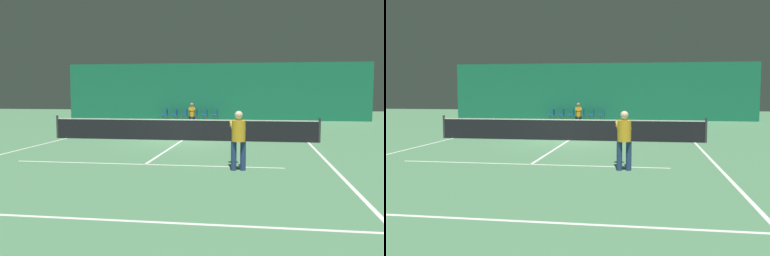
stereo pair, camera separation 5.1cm
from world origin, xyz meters
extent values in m
plane|color=#4C7F56|center=(0.00, 0.00, 0.00)|extent=(60.00, 60.00, 0.00)
cube|color=#196B4C|center=(0.00, 13.67, 2.15)|extent=(23.00, 0.12, 4.31)
cube|color=white|center=(0.00, 11.90, 0.00)|extent=(11.00, 0.10, 0.00)
cube|color=white|center=(0.00, -11.90, 0.00)|extent=(11.00, 0.10, 0.00)
cube|color=white|center=(0.00, 6.40, 0.00)|extent=(8.25, 0.10, 0.00)
cube|color=white|center=(0.00, -6.40, 0.00)|extent=(8.25, 0.10, 0.00)
cube|color=white|center=(-5.50, 0.00, 0.00)|extent=(0.10, 23.80, 0.00)
cube|color=white|center=(5.50, 0.00, 0.00)|extent=(0.10, 23.80, 0.00)
cube|color=white|center=(0.00, 0.00, 0.00)|extent=(0.10, 12.80, 0.00)
cube|color=black|center=(0.00, 0.00, 0.47)|extent=(11.90, 0.02, 0.95)
cube|color=white|center=(0.00, 0.00, 0.92)|extent=(11.90, 0.02, 0.05)
cylinder|color=#333338|center=(-5.95, 0.00, 0.53)|extent=(0.10, 0.10, 1.07)
cylinder|color=#333338|center=(5.95, 0.00, 0.53)|extent=(0.10, 0.10, 1.07)
cylinder|color=navy|center=(2.69, -6.97, 0.41)|extent=(0.18, 0.18, 0.81)
cylinder|color=navy|center=(2.95, -6.92, 0.41)|extent=(0.18, 0.18, 0.81)
cylinder|color=gold|center=(2.82, -6.94, 1.11)|extent=(0.44, 0.44, 0.59)
sphere|color=beige|center=(2.82, -6.94, 1.55)|extent=(0.22, 0.22, 0.22)
cylinder|color=gold|center=(2.63, -6.71, 1.24)|extent=(0.19, 0.57, 0.24)
cylinder|color=gold|center=(2.93, -6.66, 1.24)|extent=(0.19, 0.57, 0.24)
cylinder|color=black|center=(2.71, -6.27, 1.17)|extent=(0.08, 0.31, 0.03)
torus|color=#1951B2|center=(2.66, -5.97, 1.17)|extent=(0.38, 0.38, 0.03)
cylinder|color=silver|center=(2.66, -5.97, 1.17)|extent=(0.32, 0.32, 0.00)
cylinder|color=navy|center=(-0.30, 5.52, 0.38)|extent=(0.16, 0.16, 0.75)
cylinder|color=navy|center=(-0.54, 5.48, 0.38)|extent=(0.16, 0.16, 0.75)
cylinder|color=gold|center=(-0.42, 5.50, 1.02)|extent=(0.40, 0.40, 0.54)
sphere|color=#936B4C|center=(-0.42, 5.50, 1.43)|extent=(0.21, 0.21, 0.21)
cylinder|color=gold|center=(-0.24, 5.28, 1.15)|extent=(0.17, 0.52, 0.22)
cylinder|color=gold|center=(-0.52, 5.23, 1.15)|extent=(0.17, 0.52, 0.22)
cylinder|color=black|center=(-0.32, 4.86, 1.08)|extent=(0.07, 0.31, 0.03)
torus|color=black|center=(-0.27, 4.56, 1.08)|extent=(0.38, 0.38, 0.03)
cylinder|color=silver|center=(-0.27, 4.56, 1.08)|extent=(0.32, 0.32, 0.00)
cylinder|color=brown|center=(-3.92, 13.31, 0.20)|extent=(0.03, 0.03, 0.39)
cylinder|color=brown|center=(-3.92, 12.93, 0.20)|extent=(0.03, 0.03, 0.39)
cylinder|color=brown|center=(-3.54, 13.31, 0.20)|extent=(0.03, 0.03, 0.39)
cylinder|color=brown|center=(-3.54, 12.93, 0.20)|extent=(0.03, 0.03, 0.39)
cube|color=#19479E|center=(-3.73, 13.12, 0.41)|extent=(0.44, 0.44, 0.05)
cube|color=#19479E|center=(-3.53, 13.12, 0.64)|extent=(0.04, 0.44, 0.40)
cylinder|color=brown|center=(-3.15, 13.31, 0.20)|extent=(0.03, 0.03, 0.39)
cylinder|color=brown|center=(-3.15, 12.93, 0.20)|extent=(0.03, 0.03, 0.39)
cylinder|color=brown|center=(-2.77, 13.31, 0.20)|extent=(0.03, 0.03, 0.39)
cylinder|color=brown|center=(-2.77, 12.93, 0.20)|extent=(0.03, 0.03, 0.39)
cube|color=#19479E|center=(-2.96, 13.12, 0.41)|extent=(0.44, 0.44, 0.05)
cube|color=#19479E|center=(-2.76, 13.12, 0.64)|extent=(0.04, 0.44, 0.40)
cylinder|color=brown|center=(-2.39, 13.31, 0.20)|extent=(0.03, 0.03, 0.39)
cylinder|color=brown|center=(-2.39, 12.93, 0.20)|extent=(0.03, 0.03, 0.39)
cylinder|color=brown|center=(-2.01, 13.31, 0.20)|extent=(0.03, 0.03, 0.39)
cylinder|color=brown|center=(-2.01, 12.93, 0.20)|extent=(0.03, 0.03, 0.39)
cube|color=#19479E|center=(-2.20, 13.12, 0.41)|extent=(0.44, 0.44, 0.05)
cube|color=#19479E|center=(-2.00, 13.12, 0.64)|extent=(0.04, 0.44, 0.40)
cylinder|color=brown|center=(-1.62, 13.31, 0.20)|extent=(0.03, 0.03, 0.39)
cylinder|color=brown|center=(-1.62, 12.93, 0.20)|extent=(0.03, 0.03, 0.39)
cylinder|color=brown|center=(-1.24, 13.31, 0.20)|extent=(0.03, 0.03, 0.39)
cylinder|color=brown|center=(-1.24, 12.93, 0.20)|extent=(0.03, 0.03, 0.39)
cube|color=#19479E|center=(-1.43, 13.12, 0.41)|extent=(0.44, 0.44, 0.05)
cube|color=#19479E|center=(-1.23, 13.12, 0.64)|extent=(0.04, 0.44, 0.40)
cylinder|color=brown|center=(-0.85, 13.31, 0.20)|extent=(0.03, 0.03, 0.39)
cylinder|color=brown|center=(-0.85, 12.93, 0.20)|extent=(0.03, 0.03, 0.39)
cylinder|color=brown|center=(-0.47, 13.31, 0.20)|extent=(0.03, 0.03, 0.39)
cylinder|color=brown|center=(-0.47, 12.93, 0.20)|extent=(0.03, 0.03, 0.39)
cube|color=#19479E|center=(-0.66, 13.12, 0.41)|extent=(0.44, 0.44, 0.05)
cube|color=#19479E|center=(-0.46, 13.12, 0.64)|extent=(0.04, 0.44, 0.40)
cylinder|color=brown|center=(-0.08, 13.31, 0.20)|extent=(0.03, 0.03, 0.39)
cylinder|color=brown|center=(-0.08, 12.93, 0.20)|extent=(0.03, 0.03, 0.39)
cylinder|color=brown|center=(0.30, 13.31, 0.20)|extent=(0.03, 0.03, 0.39)
cylinder|color=brown|center=(0.30, 12.93, 0.20)|extent=(0.03, 0.03, 0.39)
cube|color=#19479E|center=(0.11, 13.12, 0.41)|extent=(0.44, 0.44, 0.05)
cube|color=#19479E|center=(0.31, 13.12, 0.64)|extent=(0.04, 0.44, 0.40)
camera|label=1|loc=(3.34, -18.76, 2.21)|focal=40.00mm
camera|label=2|loc=(3.39, -18.75, 2.21)|focal=40.00mm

